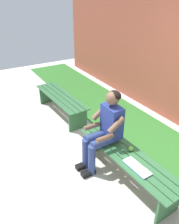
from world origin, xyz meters
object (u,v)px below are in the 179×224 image
Objects in this scene: bench_far at (61,100)px; book_open at (137,167)px; bench_near at (127,160)px; apple at (131,149)px; person_seated at (105,128)px.

bench_far is 4.07× the size of book_open.
apple is (0.05, -0.10, 0.14)m from bench_near.
person_seated reaches higher than bench_near.
person_seated is at bearing 26.96° from apple.
person_seated is at bearing 176.88° from bench_far.
book_open reaches higher than bench_near.
book_open is at bearing 153.54° from apple.
bench_near is 25.64× the size of apple.
person_seated is 2.99× the size of book_open.
apple is 0.36m from book_open.
bench_far is at bearing -0.00° from bench_near.
apple is at bearing -177.55° from bench_far.
bench_far is 1.87m from person_seated.
book_open is (-0.32, 0.16, -0.03)m from apple.
bench_near is at bearing 115.73° from apple.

